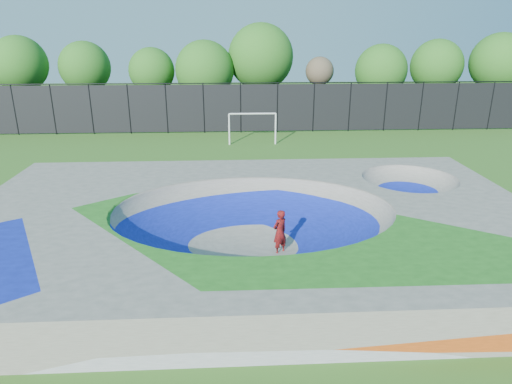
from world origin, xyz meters
TOP-DOWN VIEW (x-y plane):
  - ground at (0.00, 0.00)m, footprint 120.00×120.00m
  - skate_deck at (0.00, 0.00)m, footprint 22.00×14.00m
  - skater at (0.97, -0.91)m, footprint 0.77×0.72m
  - skateboard at (0.97, -0.91)m, footprint 0.71×0.71m
  - soccer_goal at (0.76, 16.74)m, footprint 3.53×0.12m
  - fence at (0.00, 21.00)m, footprint 48.09×0.09m
  - treeline at (0.14, 26.22)m, footprint 53.17×7.27m

SIDE VIEW (x-z plane):
  - ground at x=0.00m, z-range 0.00..0.00m
  - skateboard at x=0.97m, z-range 0.00..0.05m
  - skate_deck at x=0.00m, z-range 0.00..1.50m
  - skater at x=0.97m, z-range 0.00..1.76m
  - soccer_goal at x=0.76m, z-range 0.46..2.79m
  - fence at x=0.00m, z-range 0.08..4.12m
  - treeline at x=0.14m, z-range 0.64..9.35m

